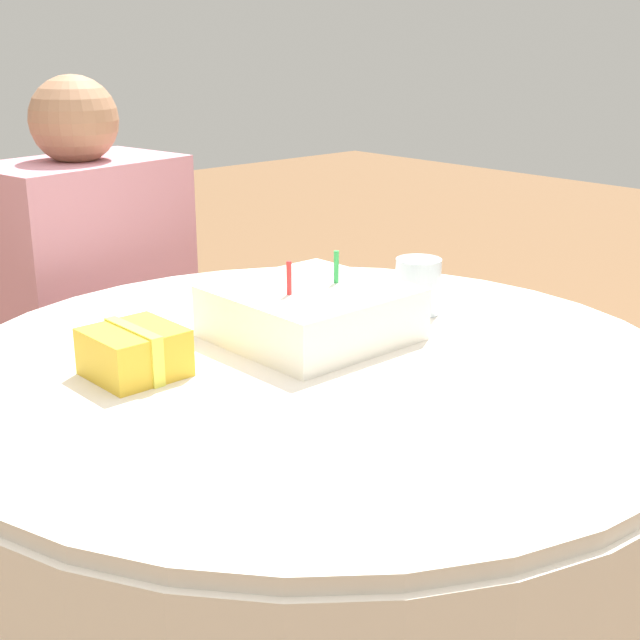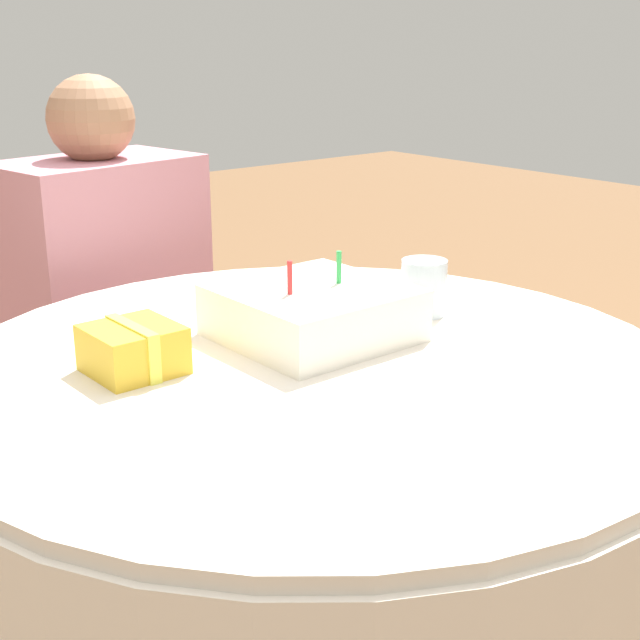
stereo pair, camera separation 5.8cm
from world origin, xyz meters
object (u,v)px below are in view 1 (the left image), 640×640
object	(u,v)px
person	(94,291)
birthday_cake	(311,313)
chair	(76,368)
drinking_glass	(418,286)
gift_box	(134,352)

from	to	relation	value
person	birthday_cake	distance (m)	0.73
chair	drinking_glass	world-z (taller)	chair
gift_box	birthday_cake	bearing A→B (deg)	-9.30
gift_box	chair	bearing A→B (deg)	69.49
person	gift_box	bearing A→B (deg)	-122.42
person	gift_box	size ratio (longest dim) A/B	9.23
drinking_glass	gift_box	bearing A→B (deg)	171.99
chair	gift_box	distance (m)	0.87
chair	gift_box	size ratio (longest dim) A/B	7.24
chair	person	world-z (taller)	person
person	gift_box	distance (m)	0.75
chair	drinking_glass	size ratio (longest dim) A/B	9.65
birthday_cake	drinking_glass	distance (m)	0.22
drinking_glass	gift_box	xyz separation A→B (m)	(-0.50, 0.07, -0.01)
birthday_cake	drinking_glass	xyz separation A→B (m)	(0.22, -0.02, 0.01)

